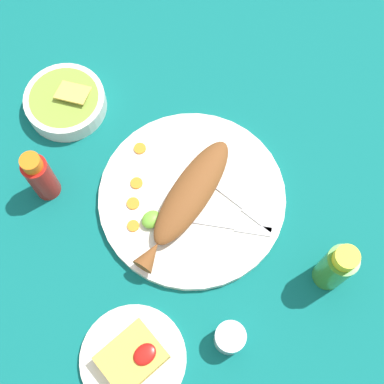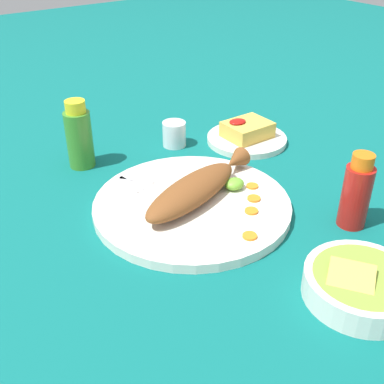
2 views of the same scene
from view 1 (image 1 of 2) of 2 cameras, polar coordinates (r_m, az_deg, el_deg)
name	(u,v)px [view 1 (image 1 of 2)]	position (r m, az deg, el deg)	size (l,w,h in m)	color
ground_plane	(192,199)	(1.06, 0.00, -0.74)	(4.00, 4.00, 0.00)	#0C605B
main_plate	(192,197)	(1.05, 0.00, -0.57)	(0.37, 0.37, 0.02)	white
fried_fish	(188,197)	(1.01, -0.42, -0.59)	(0.30, 0.14, 0.04)	brown
fork_near	(240,204)	(1.03, 5.16, -1.31)	(0.04, 0.18, 0.00)	silver
fork_far	(230,226)	(1.02, 4.05, -3.64)	(0.13, 0.15, 0.00)	silver
carrot_slice_near	(140,148)	(1.08, -5.58, 4.65)	(0.02, 0.02, 0.00)	orange
carrot_slice_mid	(133,203)	(1.04, -6.31, -1.22)	(0.02, 0.02, 0.00)	orange
carrot_slice_far	(137,183)	(1.05, -5.94, 0.95)	(0.02, 0.02, 0.00)	orange
carrot_slice_extra	(133,226)	(1.02, -6.29, -3.61)	(0.02, 0.02, 0.00)	orange
lime_wedge_main	(151,219)	(1.01, -4.36, -2.94)	(0.04, 0.03, 0.02)	#6BB233
hot_sauce_bottle_red	(40,176)	(1.04, -15.87, 1.61)	(0.05, 0.05, 0.14)	#B21914
hot_sauce_bottle_green	(336,267)	(0.98, 15.10, -7.75)	(0.06, 0.06, 0.15)	#3D8428
salt_cup	(230,338)	(0.97, 4.03, -15.29)	(0.05, 0.05, 0.06)	silver
side_plate_fries	(133,359)	(0.99, -6.28, -17.25)	(0.19, 0.19, 0.01)	white
fries_pile	(132,358)	(0.96, -6.39, -17.14)	(0.10, 0.08, 0.04)	gold
guacamole_bowl	(66,102)	(1.15, -13.34, 9.36)	(0.17, 0.17, 0.05)	white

